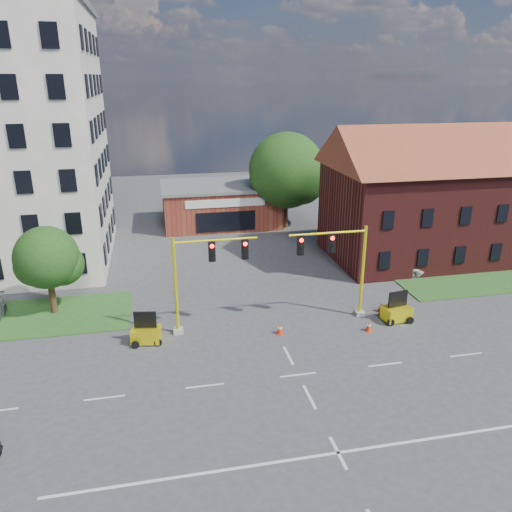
% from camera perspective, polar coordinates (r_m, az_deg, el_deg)
% --- Properties ---
extents(ground, '(120.00, 120.00, 0.00)m').
position_cam_1_polar(ground, '(27.50, 4.85, -13.38)').
color(ground, '#3B3B3D').
rests_on(ground, ground).
extents(grass_verge_ne, '(14.00, 4.00, 0.08)m').
position_cam_1_polar(grass_verge_ne, '(42.47, 25.18, -2.83)').
color(grass_verge_ne, '#274C1C').
rests_on(grass_verge_ne, ground).
extents(lane_markings, '(60.00, 36.00, 0.01)m').
position_cam_1_polar(lane_markings, '(25.16, 6.85, -16.99)').
color(lane_markings, silver).
rests_on(lane_markings, ground).
extents(brick_shop, '(12.40, 8.40, 4.30)m').
position_cam_1_polar(brick_shop, '(53.97, -4.11, 5.97)').
color(brick_shop, maroon).
rests_on(brick_shop, ground).
extents(townhouse_row, '(21.00, 11.00, 11.50)m').
position_cam_1_polar(townhouse_row, '(46.31, 21.21, 7.16)').
color(townhouse_row, '#511918').
rests_on(townhouse_row, ground).
extents(tree_large, '(8.14, 7.75, 9.90)m').
position_cam_1_polar(tree_large, '(51.79, 3.92, 9.48)').
color(tree_large, '#392414').
rests_on(tree_large, ground).
extents(tree_nw_front, '(4.31, 4.11, 6.04)m').
position_cam_1_polar(tree_nw_front, '(35.12, -22.43, -0.36)').
color(tree_nw_front, '#392414').
rests_on(tree_nw_front, ground).
extents(signal_mast_west, '(5.30, 0.60, 6.20)m').
position_cam_1_polar(signal_mast_west, '(30.21, -6.13, -1.87)').
color(signal_mast_west, '#989893').
rests_on(signal_mast_west, ground).
extents(signal_mast_east, '(5.30, 0.60, 6.20)m').
position_cam_1_polar(signal_mast_east, '(32.13, 9.50, -0.68)').
color(signal_mast_east, '#989893').
rests_on(signal_mast_east, ground).
extents(trailer_west, '(1.87, 1.42, 1.93)m').
position_cam_1_polar(trailer_west, '(30.79, -12.44, -8.62)').
color(trailer_west, yellow).
rests_on(trailer_west, ground).
extents(trailer_east, '(1.89, 1.40, 1.98)m').
position_cam_1_polar(trailer_east, '(33.86, 15.77, -6.17)').
color(trailer_east, yellow).
rests_on(trailer_east, ground).
extents(cone_a, '(0.40, 0.40, 0.70)m').
position_cam_1_polar(cone_a, '(30.96, -11.35, -8.92)').
color(cone_a, red).
rests_on(cone_a, ground).
extents(cone_b, '(0.40, 0.40, 0.70)m').
position_cam_1_polar(cone_b, '(31.15, 2.76, -8.34)').
color(cone_b, red).
rests_on(cone_b, ground).
extents(cone_c, '(0.40, 0.40, 0.70)m').
position_cam_1_polar(cone_c, '(32.22, 12.79, -7.84)').
color(cone_c, red).
rests_on(cone_c, ground).
extents(cone_d, '(0.40, 0.40, 0.70)m').
position_cam_1_polar(cone_d, '(34.95, 14.09, -5.67)').
color(cone_d, red).
rests_on(cone_d, ground).
extents(pickup_white, '(5.34, 3.76, 1.35)m').
position_cam_1_polar(pickup_white, '(41.68, 15.46, -1.07)').
color(pickup_white, silver).
rests_on(pickup_white, ground).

